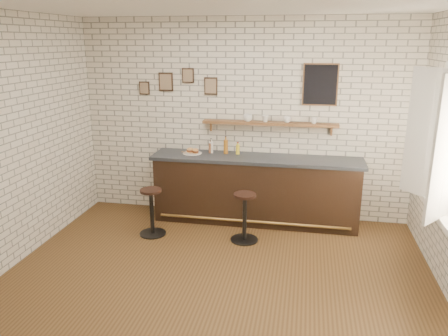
{
  "coord_description": "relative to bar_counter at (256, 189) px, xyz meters",
  "views": [
    {
      "loc": [
        0.93,
        -4.47,
        2.66
      ],
      "look_at": [
        -0.09,
        0.9,
        1.05
      ],
      "focal_mm": 35.0,
      "sensor_mm": 36.0,
      "label": 1
    }
  ],
  "objects": [
    {
      "name": "ground",
      "position": [
        -0.24,
        -1.7,
        -0.51
      ],
      "size": [
        5.0,
        5.0,
        0.0
      ],
      "primitive_type": "plane",
      "color": "brown",
      "rests_on": "ground"
    },
    {
      "name": "potato_chips",
      "position": [
        -1.0,
        0.03,
        0.52
      ],
      "size": [
        0.27,
        0.18,
        0.0
      ],
      "color": "#D4924B",
      "rests_on": "sandwich_plate"
    },
    {
      "name": "bitters_bottle_amber",
      "position": [
        -0.48,
        0.12,
        0.61
      ],
      "size": [
        0.07,
        0.07,
        0.27
      ],
      "color": "#995B18",
      "rests_on": "bar_counter"
    },
    {
      "name": "shelf_cup_a",
      "position": [
        -0.16,
        0.2,
        1.05
      ],
      "size": [
        0.14,
        0.14,
        0.11
      ],
      "primitive_type": "imported",
      "rotation": [
        0.0,
        0.0,
        -0.06
      ],
      "color": "white",
      "rests_on": "wall_shelf"
    },
    {
      "name": "bar_counter",
      "position": [
        0.0,
        0.0,
        0.0
      ],
      "size": [
        3.1,
        0.65,
        1.01
      ],
      "color": "black",
      "rests_on": "ground"
    },
    {
      "name": "bar_stool_left",
      "position": [
        -1.38,
        -0.75,
        -0.15
      ],
      "size": [
        0.39,
        0.39,
        0.67
      ],
      "color": "black",
      "rests_on": "ground"
    },
    {
      "name": "casement_window",
      "position": [
        2.12,
        -1.4,
        1.14
      ],
      "size": [
        0.4,
        1.3,
        1.56
      ],
      "color": "white",
      "rests_on": "ground"
    },
    {
      "name": "wall_shelf",
      "position": [
        0.16,
        0.2,
        0.97
      ],
      "size": [
        2.0,
        0.18,
        0.18
      ],
      "color": "brown",
      "rests_on": "ground"
    },
    {
      "name": "bitters_bottle_brown",
      "position": [
        -0.71,
        0.12,
        0.58
      ],
      "size": [
        0.06,
        0.06,
        0.2
      ],
      "color": "brown",
      "rests_on": "bar_counter"
    },
    {
      "name": "shelf_cup_b",
      "position": [
        0.1,
        0.2,
        1.04
      ],
      "size": [
        0.14,
        0.14,
        0.1
      ],
      "primitive_type": "imported",
      "rotation": [
        0.0,
        0.0,
        1.15
      ],
      "color": "white",
      "rests_on": "wall_shelf"
    },
    {
      "name": "condiment_bottle_yellow",
      "position": [
        -0.3,
        0.12,
        0.58
      ],
      "size": [
        0.06,
        0.06,
        0.18
      ],
      "color": "yellow",
      "rests_on": "bar_counter"
    },
    {
      "name": "shelf_cup_c",
      "position": [
        0.42,
        0.2,
        1.04
      ],
      "size": [
        0.15,
        0.15,
        0.09
      ],
      "primitive_type": "imported",
      "rotation": [
        0.0,
        0.0,
        1.13
      ],
      "color": "white",
      "rests_on": "wall_shelf"
    },
    {
      "name": "back_wall_decor",
      "position": [
        -0.01,
        0.28,
        1.54
      ],
      "size": [
        2.96,
        0.02,
        0.56
      ],
      "color": "black",
      "rests_on": "ground"
    },
    {
      "name": "sandwich_plate",
      "position": [
        -0.98,
        0.03,
        0.51
      ],
      "size": [
        0.28,
        0.28,
        0.01
      ],
      "primitive_type": "cylinder",
      "color": "white",
      "rests_on": "bar_counter"
    },
    {
      "name": "shelf_cup_d",
      "position": [
        0.81,
        0.2,
        1.04
      ],
      "size": [
        0.11,
        0.11,
        0.09
      ],
      "primitive_type": "imported",
      "rotation": [
        0.0,
        0.0,
        -0.13
      ],
      "color": "white",
      "rests_on": "wall_shelf"
    },
    {
      "name": "bar_stool_right",
      "position": [
        -0.06,
        -0.7,
        -0.14
      ],
      "size": [
        0.38,
        0.38,
        0.68
      ],
      "color": "black",
      "rests_on": "ground"
    },
    {
      "name": "ciabatta_sandwich",
      "position": [
        -0.97,
        0.03,
        0.55
      ],
      "size": [
        0.23,
        0.17,
        0.07
      ],
      "color": "tan",
      "rests_on": "sandwich_plate"
    },
    {
      "name": "book_lower",
      "position": [
        2.14,
        -1.43,
        0.44
      ],
      "size": [
        0.27,
        0.3,
        0.02
      ],
      "primitive_type": "imported",
      "rotation": [
        0.0,
        0.0,
        0.42
      ],
      "color": "tan",
      "rests_on": "window_sill"
    },
    {
      "name": "book_upper",
      "position": [
        2.14,
        -1.39,
        0.46
      ],
      "size": [
        0.22,
        0.26,
        0.02
      ],
      "primitive_type": "imported",
      "rotation": [
        0.0,
        0.0,
        -0.31
      ],
      "color": "tan",
      "rests_on": "book_lower"
    },
    {
      "name": "bitters_bottle_white",
      "position": [
        -0.7,
        0.12,
        0.59
      ],
      "size": [
        0.06,
        0.06,
        0.22
      ],
      "color": "white",
      "rests_on": "bar_counter"
    },
    {
      "name": "window_sill",
      "position": [
        2.16,
        -1.4,
        0.39
      ],
      "size": [
        0.2,
        1.35,
        0.06
      ],
      "color": "white",
      "rests_on": "ground"
    }
  ]
}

